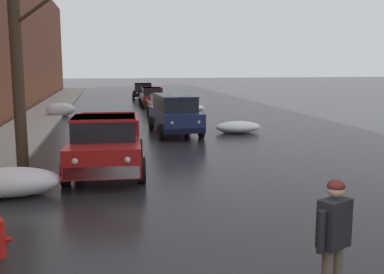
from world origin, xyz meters
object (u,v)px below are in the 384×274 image
bare_tree_second_along_sidewalk (18,60)px  sedan_black_queued_behind_truck (143,91)px  pickup_truck_red_approaching_near_lane (106,143)px  suv_darkblue_parked_kerbside_close (175,113)px  sedan_red_parked_kerbside_mid (164,106)px  pedestrian_with_coffee (334,234)px  sedan_maroon_parked_far_down_block (152,97)px

bare_tree_second_along_sidewalk → sedan_black_queued_behind_truck: size_ratio=1.52×
pickup_truck_red_approaching_near_lane → suv_darkblue_parked_kerbside_close: (3.14, 7.14, 0.11)m
pickup_truck_red_approaching_near_lane → sedan_red_parked_kerbside_mid: pickup_truck_red_approaching_near_lane is taller
sedan_black_queued_behind_truck → pedestrian_with_coffee: (-0.55, -37.57, 0.28)m
suv_darkblue_parked_kerbside_close → pedestrian_with_coffee: 15.57m
suv_darkblue_parked_kerbside_close → sedan_black_queued_behind_truck: size_ratio=1.11×
bare_tree_second_along_sidewalk → sedan_red_parked_kerbside_mid: size_ratio=1.55×
bare_tree_second_along_sidewalk → sedan_maroon_parked_far_down_block: size_ratio=1.44×
bare_tree_second_along_sidewalk → pickup_truck_red_approaching_near_lane: bearing=8.3°
sedan_red_parked_kerbside_mid → sedan_black_queued_behind_truck: (0.02, 15.67, 0.00)m
sedan_maroon_parked_far_down_block → sedan_red_parked_kerbside_mid: bearing=-90.4°
sedan_red_parked_kerbside_mid → bare_tree_second_along_sidewalk: bearing=-112.6°
bare_tree_second_along_sidewalk → sedan_red_parked_kerbside_mid: bare_tree_second_along_sidewalk is taller
bare_tree_second_along_sidewalk → sedan_maroon_parked_far_down_block: bearing=74.9°
pickup_truck_red_approaching_near_lane → pedestrian_with_coffee: size_ratio=2.91×
pickup_truck_red_approaching_near_lane → suv_darkblue_parked_kerbside_close: 7.80m
bare_tree_second_along_sidewalk → pedestrian_with_coffee: (5.22, -8.10, -2.30)m
suv_darkblue_parked_kerbside_close → sedan_red_parked_kerbside_mid: size_ratio=1.13×
sedan_red_parked_kerbside_mid → pedestrian_with_coffee: bearing=-91.4°
pickup_truck_red_approaching_near_lane → suv_darkblue_parked_kerbside_close: suv_darkblue_parked_kerbside_close is taller
sedan_black_queued_behind_truck → pickup_truck_red_approaching_near_lane: bearing=-96.8°
pedestrian_with_coffee → pickup_truck_red_approaching_near_lane: bearing=109.1°
pickup_truck_red_approaching_near_lane → sedan_red_parked_kerbside_mid: bearing=75.7°
sedan_black_queued_behind_truck → sedan_red_parked_kerbside_mid: bearing=-90.1°
bare_tree_second_along_sidewalk → sedan_red_parked_kerbside_mid: 15.17m
sedan_red_parked_kerbside_mid → pedestrian_with_coffee: size_ratio=2.34×
sedan_maroon_parked_far_down_block → pedestrian_with_coffee: pedestrian_with_coffee is taller
sedan_maroon_parked_far_down_block → sedan_black_queued_behind_truck: bearing=90.2°
pickup_truck_red_approaching_near_lane → sedan_red_parked_kerbside_mid: size_ratio=1.24×
sedan_maroon_parked_far_down_block → pedestrian_with_coffee: (-0.58, -29.61, 0.28)m
pickup_truck_red_approaching_near_lane → sedan_maroon_parked_far_down_block: bearing=80.6°
sedan_red_parked_kerbside_mid → pedestrian_with_coffee: pedestrian_with_coffee is taller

